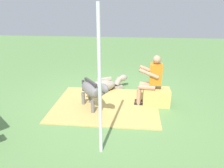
{
  "coord_description": "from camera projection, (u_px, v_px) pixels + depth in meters",
  "views": [
    {
      "loc": [
        -0.66,
        5.33,
        2.54
      ],
      "look_at": [
        -0.11,
        0.02,
        0.55
      ],
      "focal_mm": 35.0,
      "sensor_mm": 36.0,
      "label": 1
    }
  ],
  "objects": [
    {
      "name": "ground_plane",
      "position": [
        108.0,
        103.0,
        5.91
      ],
      "size": [
        24.0,
        24.0,
        0.0
      ],
      "primitive_type": "plane",
      "color": "#608C4C"
    },
    {
      "name": "hay_patch",
      "position": [
        106.0,
        105.0,
        5.77
      ],
      "size": [
        2.7,
        2.24,
        0.02
      ],
      "primitive_type": "cube",
      "color": "tan",
      "rests_on": "ground"
    },
    {
      "name": "hay_bale",
      "position": [
        156.0,
        97.0,
        5.71
      ],
      "size": [
        0.69,
        0.43,
        0.45
      ],
      "primitive_type": "cube",
      "color": "tan",
      "rests_on": "ground"
    },
    {
      "name": "person_seated",
      "position": [
        151.0,
        78.0,
        5.56
      ],
      "size": [
        0.68,
        0.44,
        1.33
      ],
      "color": "tan",
      "rests_on": "ground"
    },
    {
      "name": "pony_standing",
      "position": [
        93.0,
        90.0,
        5.36
      ],
      "size": [
        0.95,
        1.15,
        0.88
      ],
      "color": "slate",
      "rests_on": "ground"
    },
    {
      "name": "pony_lying",
      "position": [
        105.0,
        85.0,
        6.63
      ],
      "size": [
        1.26,
        0.98,
        0.42
      ],
      "color": "gray",
      "rests_on": "ground"
    },
    {
      "name": "tent_pole_left",
      "position": [
        100.0,
        86.0,
        3.53
      ],
      "size": [
        0.06,
        0.06,
        2.56
      ],
      "primitive_type": "cylinder",
      "color": "silver",
      "rests_on": "ground"
    }
  ]
}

